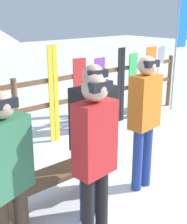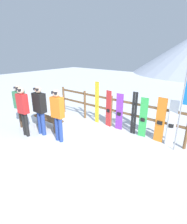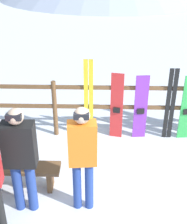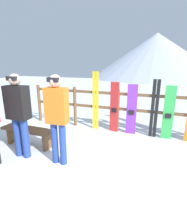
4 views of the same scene
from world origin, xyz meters
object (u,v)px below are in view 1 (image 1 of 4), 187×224
person_black (93,133)px  ski_pair_black (121,86)px  ski_pair_yellow (54,95)px  snowboard_white (160,79)px  snowboard_purple (100,94)px  snowboard_green (132,87)px  person_plaid_green (7,173)px  person_red (95,153)px  snowboard_red (80,97)px  snowboard_orange (150,81)px  bench (55,180)px  rental_flag (180,29)px  person_orange (145,114)px

person_black → ski_pair_black: (2.63, 2.18, -0.25)m
ski_pair_yellow → snowboard_white: (3.05, -0.00, -0.13)m
snowboard_purple → snowboard_white: snowboard_white is taller
ski_pair_yellow → snowboard_green: (2.08, -0.00, -0.17)m
person_plaid_green → snowboard_purple: size_ratio=1.19×
person_red → ski_pair_black: bearing=41.2°
snowboard_purple → ski_pair_black: 0.62m
snowboard_red → snowboard_orange: (2.09, 0.00, 0.03)m
bench → ski_pair_black: (2.86, 1.71, 0.46)m
bench → snowboard_white: snowboard_white is taller
ski_pair_yellow → snowboard_orange: size_ratio=1.14×
snowboard_red → ski_pair_black: size_ratio=0.93×
person_plaid_green → rental_flag: 5.87m
rental_flag → snowboard_green: bearing=170.4°
person_black → rental_flag: rental_flag is taller
bench → ski_pair_yellow: bearing=56.2°
ski_pair_black → snowboard_white: 1.33m
person_plaid_green → person_red: bearing=-21.5°
person_orange → ski_pair_yellow: size_ratio=1.02×
person_plaid_green → snowboard_orange: 5.24m
person_red → ski_pair_black: person_red is taller
snowboard_purple → snowboard_green: (0.98, 0.00, 0.00)m
snowboard_green → person_orange: bearing=-134.5°
ski_pair_yellow → snowboard_red: (0.60, -0.00, -0.15)m
person_red → snowboard_orange: bearing=33.5°
bench → person_orange: size_ratio=0.80×
person_black → snowboard_purple: bearing=47.1°
snowboard_green → snowboard_white: 0.97m
ski_pair_yellow → snowboard_white: 3.05m
person_red → person_plaid_green: person_red is taller
person_orange → snowboard_red: size_ratio=1.21×
ski_pair_yellow → bench: bearing=-123.8°
bench → person_red: person_red is taller
snowboard_purple → person_black: bearing=-132.9°
snowboard_red → ski_pair_black: bearing=0.2°
person_orange → snowboard_green: 2.99m
person_black → rental_flag: 4.81m
rental_flag → snowboard_red: bearing=175.5°
ski_pair_yellow → snowboard_orange: ski_pair_yellow is taller
snowboard_red → snowboard_white: 2.45m
bench → rental_flag: (4.54, 1.48, 1.59)m
snowboard_orange → ski_pair_yellow: bearing=179.9°
person_plaid_green → ski_pair_yellow: bearing=49.2°
snowboard_red → ski_pair_black: (1.12, 0.00, 0.06)m
bench → snowboard_red: 2.47m
person_red → snowboard_white: size_ratio=1.18×
snowboard_green → snowboard_orange: snowboard_orange is taller
person_black → ski_pair_yellow: 2.37m
snowboard_orange → bench: bearing=-156.0°
bench → snowboard_purple: bearing=37.2°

